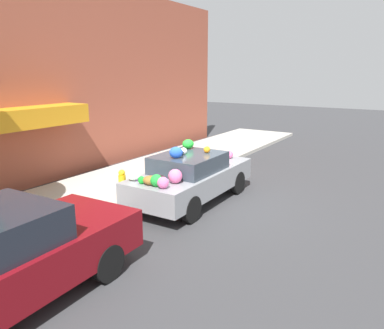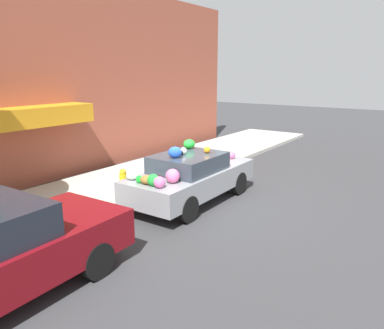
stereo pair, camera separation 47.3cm
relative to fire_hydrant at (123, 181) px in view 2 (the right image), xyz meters
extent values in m
plane|color=#38383A|center=(0.89, -1.74, -0.49)|extent=(60.00, 60.00, 0.00)
cube|color=#B2ADA3|center=(0.89, 0.96, -0.42)|extent=(24.00, 3.20, 0.14)
cube|color=#9E4C38|center=(0.89, 3.21, 2.69)|extent=(18.00, 0.30, 6.35)
cube|color=orange|center=(-1.31, 2.61, 1.69)|extent=(4.48, 0.90, 0.55)
cylinder|color=gold|center=(0.00, 0.00, -0.07)|extent=(0.20, 0.20, 0.55)
sphere|color=gold|center=(0.00, 0.00, 0.26)|extent=(0.18, 0.18, 0.18)
cube|color=gray|center=(0.89, -1.69, 0.12)|extent=(4.08, 1.70, 0.57)
cube|color=#333D47|center=(0.72, -1.70, 0.63)|extent=(1.84, 1.48, 0.44)
cylinder|color=black|center=(2.14, -0.92, -0.16)|extent=(0.65, 0.19, 0.65)
cylinder|color=black|center=(2.15, -2.44, -0.16)|extent=(0.65, 0.19, 0.65)
cylinder|color=black|center=(-0.38, -0.95, -0.16)|extent=(0.65, 0.19, 0.65)
cylinder|color=black|center=(-0.36, -2.46, -0.16)|extent=(0.65, 0.19, 0.65)
sphere|color=pink|center=(-0.87, -2.04, 0.54)|extent=(0.37, 0.37, 0.26)
sphere|color=pink|center=(2.57, -1.94, 0.52)|extent=(0.30, 0.30, 0.23)
ellipsoid|color=olive|center=(-0.79, -1.62, 0.51)|extent=(0.41, 0.42, 0.21)
ellipsoid|color=green|center=(1.35, -1.27, 0.98)|extent=(0.39, 0.35, 0.26)
sphere|color=blue|center=(1.70, -1.50, 0.52)|extent=(0.30, 0.30, 0.22)
ellipsoid|color=black|center=(-0.62, -1.76, 0.51)|extent=(0.38, 0.40, 0.20)
ellipsoid|color=white|center=(-0.72, -1.07, 0.50)|extent=(0.42, 0.42, 0.18)
sphere|color=purple|center=(-0.71, -1.15, 0.48)|extent=(0.20, 0.20, 0.15)
ellipsoid|color=green|center=(-0.86, -1.42, 0.50)|extent=(0.19, 0.21, 0.19)
sphere|color=pink|center=(-0.39, -2.04, 0.58)|extent=(0.47, 0.47, 0.33)
ellipsoid|color=white|center=(2.30, -1.41, 0.50)|extent=(0.19, 0.18, 0.18)
sphere|color=orange|center=(1.15, -2.00, 0.93)|extent=(0.21, 0.21, 0.17)
ellipsoid|color=black|center=(0.53, -1.59, 0.91)|extent=(0.20, 0.20, 0.13)
ellipsoid|color=blue|center=(0.19, -1.67, 0.99)|extent=(0.41, 0.42, 0.29)
sphere|color=green|center=(-0.83, -1.83, 0.55)|extent=(0.33, 0.33, 0.28)
sphere|color=white|center=(0.66, -1.58, 0.93)|extent=(0.24, 0.24, 0.17)
cylinder|color=black|center=(-3.27, -0.98, -0.17)|extent=(0.65, 0.20, 0.64)
cylinder|color=black|center=(-3.21, -2.63, -0.17)|extent=(0.65, 0.20, 0.64)
camera|label=1|loc=(-7.24, -6.84, 2.93)|focal=35.00mm
camera|label=2|loc=(-6.97, -7.23, 2.93)|focal=35.00mm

